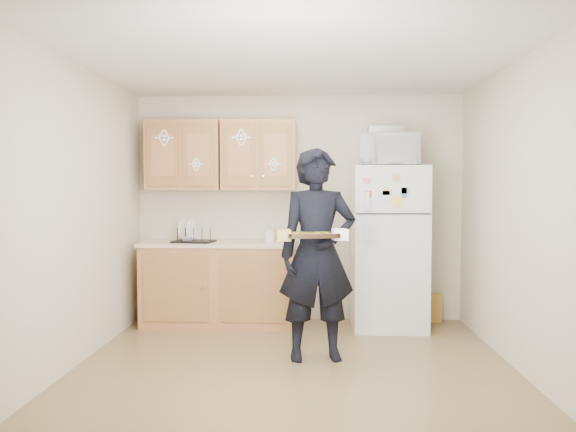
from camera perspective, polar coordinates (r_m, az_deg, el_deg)
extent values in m
plane|color=brown|center=(4.71, 0.59, -15.33)|extent=(3.60, 3.60, 0.00)
plane|color=silver|center=(4.60, 0.61, 15.78)|extent=(3.60, 3.60, 0.00)
cube|color=beige|center=(6.28, 1.11, 0.81)|extent=(3.60, 0.04, 2.50)
cube|color=beige|center=(2.69, -0.60, -1.78)|extent=(3.60, 0.04, 2.50)
cube|color=beige|center=(4.89, -21.01, 0.07)|extent=(0.04, 3.60, 2.50)
cube|color=beige|center=(4.78, 22.70, -0.01)|extent=(0.04, 3.60, 2.50)
cube|color=silver|center=(6.00, 10.16, -3.16)|extent=(0.75, 0.70, 1.70)
cube|color=#9C6636|center=(6.13, -6.99, -6.97)|extent=(1.60, 0.60, 0.86)
cube|color=beige|center=(6.07, -7.02, -2.78)|extent=(1.64, 0.64, 0.04)
cube|color=#9C6636|center=(6.26, -10.50, 6.02)|extent=(0.80, 0.33, 0.75)
cube|color=#9C6636|center=(6.13, -2.97, 6.14)|extent=(0.80, 0.33, 0.75)
cube|color=gold|center=(6.42, 14.42, -9.04)|extent=(0.20, 0.07, 0.32)
imported|color=black|center=(4.81, 3.01, -3.90)|extent=(0.72, 0.54, 1.81)
cube|color=black|center=(4.49, 2.43, -2.04)|extent=(0.44, 0.36, 0.04)
cylinder|color=orange|center=(4.41, 1.37, -1.92)|extent=(0.13, 0.13, 0.02)
cylinder|color=orange|center=(4.44, 3.76, -1.89)|extent=(0.13, 0.13, 0.02)
cylinder|color=orange|center=(4.54, 1.12, -1.79)|extent=(0.13, 0.13, 0.02)
cylinder|color=orange|center=(4.57, 3.44, -1.76)|extent=(0.13, 0.13, 0.02)
cylinder|color=orange|center=(4.49, 2.43, -1.84)|extent=(0.13, 0.13, 0.02)
imported|color=silver|center=(5.93, 10.37, 6.61)|extent=(0.65, 0.48, 0.33)
cube|color=#AAABB1|center=(5.97, 9.81, 8.54)|extent=(0.35, 0.25, 0.07)
cube|color=black|center=(6.02, -9.55, -1.88)|extent=(0.45, 0.37, 0.16)
imported|color=white|center=(6.03, -10.20, -2.22)|extent=(0.25, 0.25, 0.05)
imported|color=silver|center=(5.92, -1.91, -1.83)|extent=(0.09, 0.09, 0.18)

